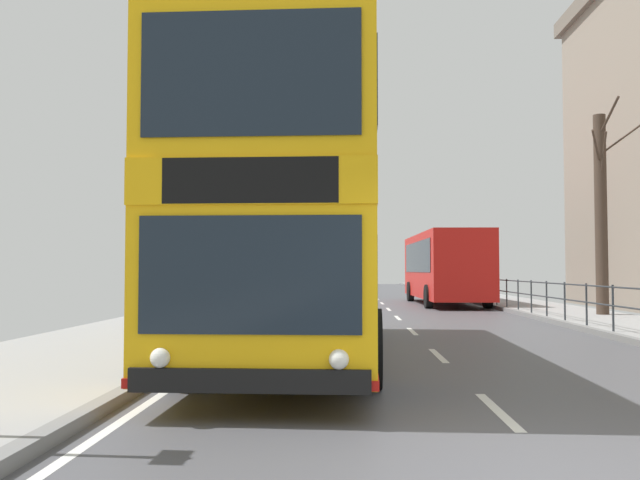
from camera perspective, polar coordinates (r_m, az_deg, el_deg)
ground at (r=5.25m, az=13.16°, el=-19.14°), size 15.80×140.00×0.20m
double_decker_bus_main at (r=12.32m, az=-1.63°, el=1.12°), size 2.93×11.37×4.45m
background_bus_far_lane at (r=31.07m, az=10.44°, el=-2.18°), size 2.79×10.23×3.15m
pedestrian_railing_far_kerb at (r=21.78m, az=18.56°, el=-4.25°), size 0.05×30.86×1.07m
bare_tree_far_00 at (r=23.31m, az=22.63°, el=2.23°), size 2.02×1.46×6.68m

